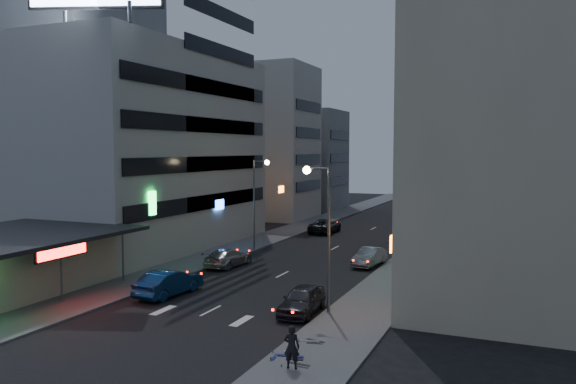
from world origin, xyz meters
The scene contains 28 objects.
ground centered at (0.00, 0.00, 0.00)m, with size 180.00×180.00×0.00m, color black.
sidewalk_left centered at (-8.00, 30.00, 0.06)m, with size 4.00×120.00×0.12m, color #4C4C4F.
sidewalk_right centered at (8.00, 30.00, 0.06)m, with size 4.00×120.00×0.12m, color #4C4C4F.
food_court centered at (-13.90, 2.00, 1.98)m, with size 11.00×13.00×3.88m.
white_building centered at (-17.00, 20.00, 9.00)m, with size 14.00×24.00×18.00m, color #A8A8A3.
grey_tower centered at (-26.00, 23.00, 17.00)m, with size 10.00×14.00×34.00m, color gray.
shophouse_near centered at (15.00, 10.50, 10.00)m, with size 10.00×11.00×20.00m, color #BDB394.
shophouse_mid centered at (15.50, 22.00, 8.00)m, with size 11.00×12.00×16.00m, color tan.
shophouse_far centered at (15.00, 35.00, 11.00)m, with size 10.00×14.00×22.00m, color #BDB394.
far_left_a centered at (-15.50, 45.00, 10.00)m, with size 11.00×10.00×20.00m, color #A8A8A3.
far_left_b centered at (-16.00, 58.00, 7.50)m, with size 12.00×10.00×15.00m, color gray.
far_right_a centered at (15.50, 50.00, 9.00)m, with size 11.00×12.00×18.00m, color tan.
far_right_b centered at (16.00, 64.00, 12.00)m, with size 12.00×12.00×24.00m, color #BDB394.
street_lamp_right_near centered at (5.90, 6.00, 5.36)m, with size 1.60×0.44×8.02m.
street_lamp_left centered at (-5.90, 22.00, 5.36)m, with size 1.60×0.44×8.02m.
street_lamp_right_far centered at (5.90, 40.00, 5.36)m, with size 1.60×0.44×8.02m.
parked_car_right_near centered at (4.92, 5.54, 0.76)m, with size 1.80×4.47×1.52m, color #2A282E.
parked_car_right_mid centered at (5.00, 19.40, 0.70)m, with size 1.49×4.26×1.40m, color gray.
parked_car_left centered at (-4.02, 34.64, 0.75)m, with size 2.48×5.38×1.50m, color #222327.
parked_car_right_far centered at (5.50, 29.50, 0.64)m, with size 1.79×4.40×1.28m, color #9FA0A7.
road_car_blue centered at (-4.09, 5.84, 0.81)m, with size 1.72×4.94×1.63m, color navy.
road_car_silver centered at (-5.00, 14.95, 0.71)m, with size 1.98×4.87×1.41m, color #ADAFB6.
person centered at (7.54, -2.16, 1.02)m, with size 0.66×0.43×1.81m, color black.
scooter_black_a centered at (8.16, -1.53, 0.60)m, with size 1.59×0.53×0.97m, color black, non-canonical shape.
scooter_silver_a centered at (7.36, -0.72, 0.61)m, with size 1.61×0.54×0.98m, color #AEB0B6, non-canonical shape.
scooter_blue centered at (7.55, -0.73, 0.72)m, with size 1.95×0.65×1.19m, color navy, non-canonical shape.
scooter_black_b centered at (7.78, 1.35, 0.61)m, with size 1.60×0.53×0.98m, color black, non-canonical shape.
scooter_silver_b centered at (7.48, 1.41, 0.64)m, with size 1.71×0.57×1.05m, color #9B9CA2, non-canonical shape.
Camera 1 is at (16.19, -22.71, 9.04)m, focal length 35.00 mm.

